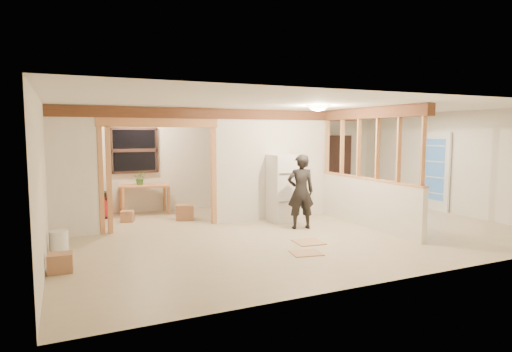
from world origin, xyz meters
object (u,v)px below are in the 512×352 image
work_table (145,199)px  bookshelf (335,167)px  refrigerator (284,188)px  shop_vac (99,205)px  woman (301,192)px

work_table → bookshelf: bearing=13.1°
refrigerator → bookshelf: bearing=37.1°
work_table → shop_vac: bearing=-163.8°
work_table → refrigerator: bearing=-25.3°
shop_vac → bookshelf: 6.68m
shop_vac → work_table: bearing=4.2°
woman → shop_vac: bearing=-22.7°
refrigerator → work_table: bearing=142.7°
woman → work_table: bearing=-33.0°
refrigerator → woman: 0.83m
woman → shop_vac: (-3.72, 2.82, -0.46)m
woman → work_table: woman is taller
bookshelf → shop_vac: bearing=-178.4°
shop_vac → refrigerator: bearing=-27.9°
woman → work_table: (-2.67, 2.90, -0.41)m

